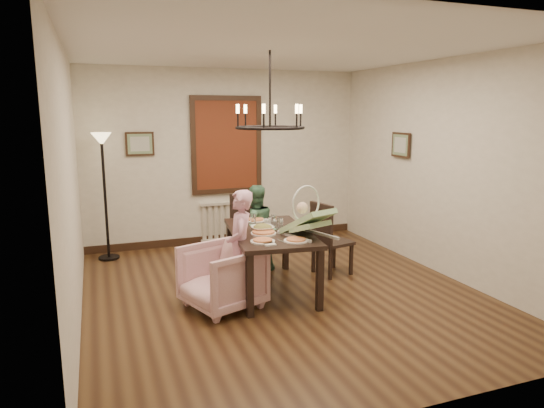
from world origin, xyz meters
TOP-DOWN VIEW (x-y plane):
  - room_shell at (0.00, 0.37)m, footprint 4.51×5.00m
  - dining_table at (-0.11, 0.13)m, footprint 1.08×1.67m
  - chair_far at (-0.11, 1.13)m, footprint 0.55×0.55m
  - chair_right at (0.88, 0.42)m, footprint 0.52×0.52m
  - armchair at (-0.79, -0.19)m, footprint 0.98×0.97m
  - elderly_woman at (-0.54, -0.09)m, footprint 0.35×0.44m
  - seated_man at (-0.04, 0.91)m, footprint 0.50×0.40m
  - baby_bouncer at (0.20, -0.27)m, footprint 0.61×0.72m
  - salad_bowl at (-0.20, 0.13)m, footprint 0.32×0.32m
  - pizza_platter at (-0.24, -0.01)m, footprint 0.29×0.29m
  - drinking_glass at (0.01, 0.12)m, footprint 0.07×0.07m
  - window_blinds at (0.00, 2.46)m, footprint 1.00×0.03m
  - radiator at (0.00, 2.48)m, footprint 0.92×0.12m
  - picture_back at (-1.35, 2.47)m, footprint 0.42×0.03m
  - picture_right at (2.21, 0.90)m, footprint 0.03×0.42m
  - floor_lamp at (-1.90, 2.15)m, footprint 0.30×0.30m
  - chandelier at (-0.11, 0.13)m, footprint 0.80×0.80m

SIDE VIEW (x-z plane):
  - radiator at x=0.00m, z-range 0.04..0.66m
  - armchair at x=-0.79m, z-range 0.00..0.70m
  - seated_man at x=-0.04m, z-range 0.00..0.97m
  - chair_right at x=0.88m, z-range 0.00..0.98m
  - chair_far at x=-0.11m, z-range 0.00..1.00m
  - elderly_woman at x=-0.54m, z-range 0.00..1.07m
  - dining_table at x=-0.11m, z-range 0.28..1.02m
  - pizza_platter at x=-0.24m, z-range 0.74..0.78m
  - salad_bowl at x=-0.20m, z-range 0.74..0.82m
  - drinking_glass at x=0.01m, z-range 0.74..0.88m
  - floor_lamp at x=-1.90m, z-range 0.00..1.80m
  - baby_bouncer at x=0.20m, z-range 0.74..1.14m
  - room_shell at x=0.00m, z-range -0.01..2.80m
  - window_blinds at x=0.00m, z-range 0.90..2.30m
  - picture_back at x=-1.35m, z-range 1.47..1.83m
  - picture_right at x=2.21m, z-range 1.47..1.83m
  - chandelier at x=-0.11m, z-range 1.93..1.97m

